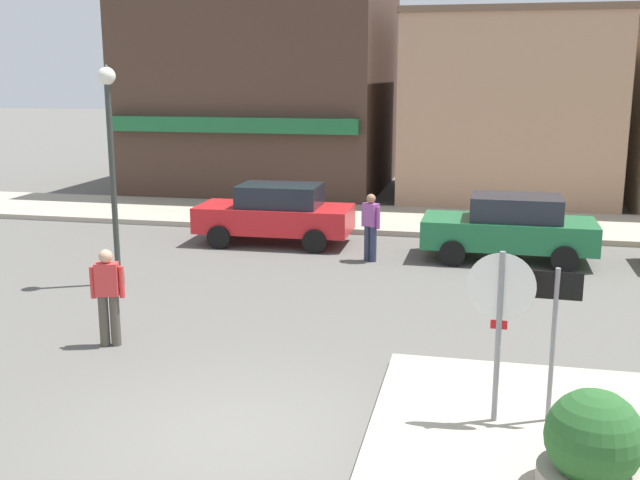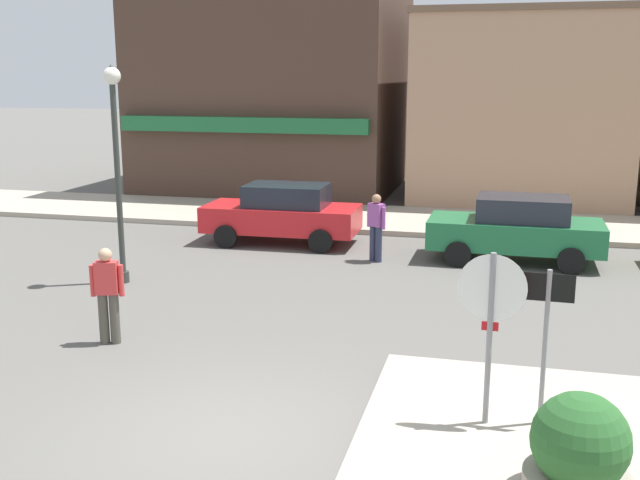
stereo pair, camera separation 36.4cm
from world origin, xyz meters
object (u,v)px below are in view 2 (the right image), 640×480
planter (579,456)px  one_way_sign (546,332)px  parked_car_second (517,228)px  pedestrian_crossing_near (376,225)px  parked_car_nearest (283,213)px  pedestrian_crossing_far (108,293)px  lamp_post (116,143)px  stop_sign (490,316)px

planter → one_way_sign: bearing=101.2°
parked_car_second → pedestrian_crossing_near: size_ratio=2.50×
parked_car_nearest → parked_car_second: bearing=-5.6°
one_way_sign → pedestrian_crossing_near: bearing=112.9°
pedestrian_crossing_far → lamp_post: bearing=115.1°
one_way_sign → pedestrian_crossing_near: (-3.45, 8.15, -0.46)m
stop_sign → lamp_post: size_ratio=0.51×
parked_car_nearest → parked_car_second: (5.90, -0.58, 0.00)m
lamp_post → pedestrian_crossing_near: bearing=32.3°
parked_car_nearest → pedestrian_crossing_near: pedestrian_crossing_near is taller
one_way_sign → lamp_post: 9.89m
one_way_sign → stop_sign: bearing=-168.0°
one_way_sign → lamp_post: size_ratio=0.46×
stop_sign → parked_car_nearest: bearing=119.7°
parked_car_nearest → planter: bearing=-59.7°
one_way_sign → parked_car_nearest: (-6.13, 9.48, -0.52)m
lamp_post → parked_car_nearest: 5.41m
one_way_sign → planter: bearing=-78.8°
parked_car_nearest → stop_sign: bearing=-60.3°
stop_sign → lamp_post: (-7.70, 5.18, 1.44)m
one_way_sign → lamp_post: bearing=148.9°
parked_car_nearest → parked_car_second: same height
planter → stop_sign: bearing=124.4°
pedestrian_crossing_near → parked_car_second: bearing=13.3°
stop_sign → parked_car_nearest: stop_sign is taller
one_way_sign → pedestrian_crossing_far: (-6.76, 1.63, -0.46)m
parked_car_nearest → pedestrian_crossing_near: size_ratio=2.50×
planter → pedestrian_crossing_far: bearing=155.9°
pedestrian_crossing_far → parked_car_nearest: bearing=85.5°
one_way_sign → parked_car_second: bearing=91.5°
stop_sign → pedestrian_crossing_far: (-6.10, 1.77, -0.65)m
parked_car_nearest → pedestrian_crossing_far: size_ratio=2.50×
planter → parked_car_nearest: size_ratio=0.30×
lamp_post → pedestrian_crossing_far: lamp_post is taller
one_way_sign → parked_car_second: 8.93m
pedestrian_crossing_far → one_way_sign: bearing=-13.5°
lamp_post → planter: bearing=-37.2°
parked_car_nearest → parked_car_second: 5.93m
parked_car_nearest → one_way_sign: bearing=-57.1°
parked_car_nearest → pedestrian_crossing_near: bearing=-26.4°
stop_sign → parked_car_second: 9.08m
stop_sign → parked_car_second: bearing=87.3°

